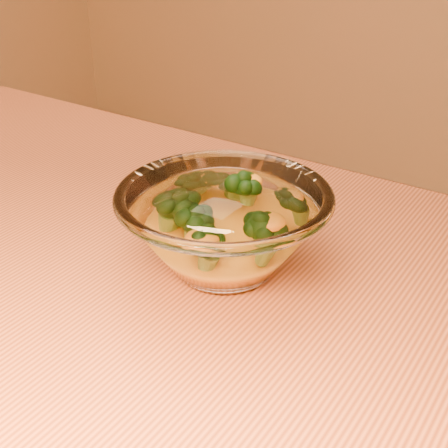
% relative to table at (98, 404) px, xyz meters
% --- Properties ---
extents(table, '(1.20, 0.80, 0.75)m').
position_rel_table_xyz_m(table, '(0.00, 0.00, 0.00)').
color(table, '#B96237').
rests_on(table, ground).
extents(glass_bowl, '(0.19, 0.19, 0.09)m').
position_rel_table_xyz_m(glass_bowl, '(0.06, 0.12, 0.14)').
color(glass_bowl, white).
rests_on(glass_bowl, table).
extents(cheese_sauce, '(0.11, 0.11, 0.03)m').
position_rel_table_xyz_m(cheese_sauce, '(0.06, 0.12, 0.13)').
color(cheese_sauce, orange).
rests_on(cheese_sauce, glass_bowl).
extents(broccoli_heap, '(0.13, 0.11, 0.07)m').
position_rel_table_xyz_m(broccoli_heap, '(0.05, 0.13, 0.16)').
color(broccoli_heap, black).
rests_on(broccoli_heap, cheese_sauce).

